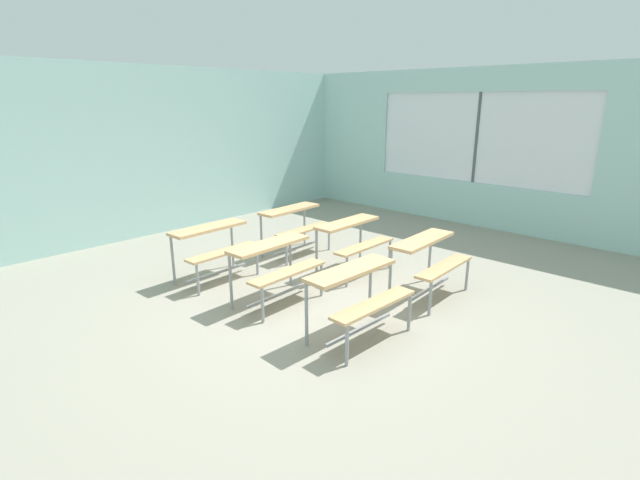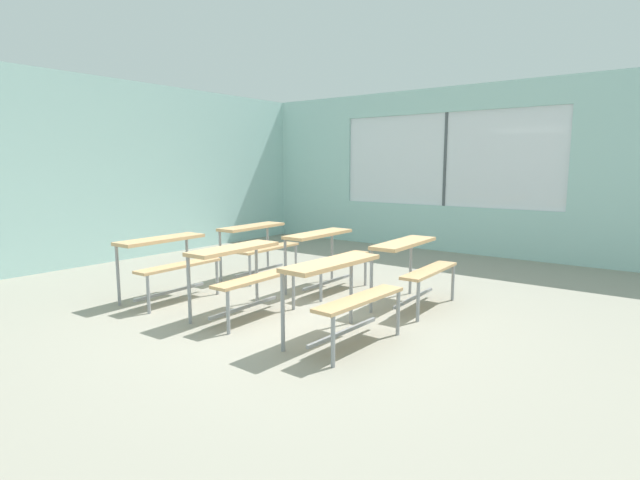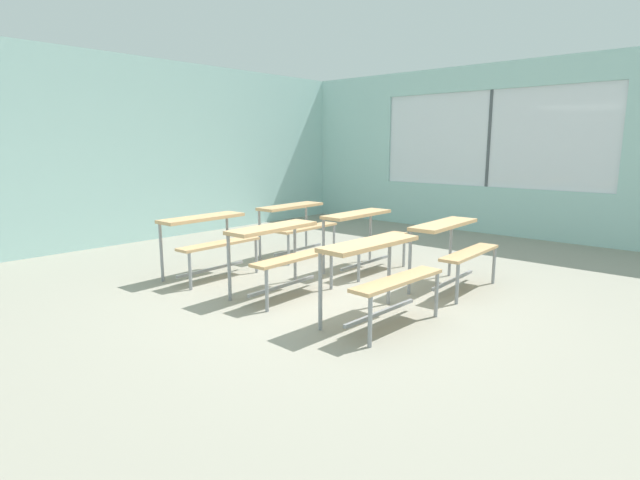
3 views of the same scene
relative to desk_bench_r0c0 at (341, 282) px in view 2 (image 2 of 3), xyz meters
name	(u,v)px [view 2 (image 2 of 3)]	position (x,y,z in m)	size (l,w,h in m)	color
ground	(289,322)	(0.21, 0.80, -0.59)	(10.00, 9.00, 0.05)	gray
wall_back	(67,172)	(0.21, 5.30, 0.94)	(10.00, 0.12, 3.00)	#A8D1CC
wall_right	(479,174)	(5.21, 0.67, 0.88)	(0.12, 9.00, 3.00)	#A8D1CC
desk_bench_r0c0	(341,282)	(0.00, 0.00, 0.00)	(1.12, 0.63, 0.74)	tan
desk_bench_r0c1	(413,258)	(1.46, 0.03, 0.00)	(1.12, 0.63, 0.74)	tan
desk_bench_r1c0	(241,264)	(0.02, 1.29, 0.00)	(1.12, 0.63, 0.74)	tan
desk_bench_r1c1	(325,247)	(1.47, 1.27, 0.00)	(1.11, 0.60, 0.74)	tan
desk_bench_r2c0	(167,253)	(-0.05, 2.48, 0.00)	(1.12, 0.63, 0.74)	tan
desk_bench_r2c1	(258,238)	(1.49, 2.50, 0.00)	(1.12, 0.64, 0.74)	tan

